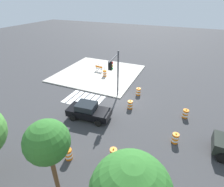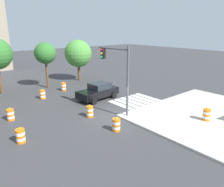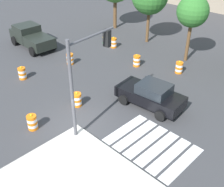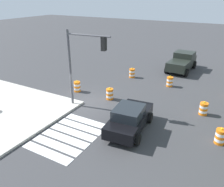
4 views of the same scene
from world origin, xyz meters
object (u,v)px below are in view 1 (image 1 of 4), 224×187
at_px(traffic_barrel_on_sidewalk, 105,73).
at_px(traffic_light_pole, 115,69).
at_px(traffic_barrel_crosswalk_end, 185,114).
at_px(traffic_barrel_opposite_curb, 113,154).
at_px(traffic_barrel_near_corner, 175,138).
at_px(traffic_barrel_median_far, 130,105).
at_px(traffic_barrel_median_near, 138,92).
at_px(street_tree_corner_lot, 47,142).
at_px(construction_barricade, 100,68).
at_px(traffic_barrel_lane_center, 68,154).
at_px(sports_car, 88,111).

height_order(traffic_barrel_on_sidewalk, traffic_light_pole, traffic_light_pole).
distance_m(traffic_barrel_crosswalk_end, traffic_barrel_on_sidewalk, 13.26).
bearing_deg(traffic_barrel_opposite_curb, traffic_barrel_near_corner, -138.87).
xyz_separation_m(traffic_barrel_median_far, traffic_barrel_on_sidewalk, (6.21, -6.55, 0.15)).
distance_m(traffic_barrel_median_far, traffic_barrel_on_sidewalk, 9.03).
height_order(traffic_barrel_crosswalk_end, traffic_barrel_median_near, same).
distance_m(traffic_barrel_on_sidewalk, street_tree_corner_lot, 18.29).
bearing_deg(construction_barricade, traffic_barrel_near_corner, 138.41).
bearing_deg(street_tree_corner_lot, traffic_barrel_crosswalk_end, -121.31).
bearing_deg(traffic_barrel_on_sidewalk, traffic_light_pole, 125.41).
bearing_deg(traffic_barrel_near_corner, construction_barricade, -41.59).
height_order(traffic_barrel_opposite_curb, traffic_light_pole, traffic_light_pole).
xyz_separation_m(traffic_barrel_near_corner, traffic_barrel_lane_center, (7.19, 4.96, 0.00)).
bearing_deg(traffic_barrel_crosswalk_end, traffic_barrel_median_near, -24.93).
bearing_deg(traffic_barrel_median_far, sports_car, 44.90).
distance_m(traffic_light_pole, street_tree_corner_lot, 11.58).
relative_size(traffic_barrel_median_far, traffic_barrel_opposite_curb, 1.00).
xyz_separation_m(traffic_barrel_lane_center, traffic_barrel_opposite_curb, (-3.09, -1.39, 0.00)).
xyz_separation_m(traffic_barrel_crosswalk_end, traffic_barrel_opposite_curb, (4.65, 7.62, 0.00)).
xyz_separation_m(sports_car, street_tree_corner_lot, (-2.05, 7.41, 3.28)).
xyz_separation_m(traffic_barrel_median_far, traffic_light_pole, (2.15, -0.84, 3.46)).
bearing_deg(traffic_barrel_median_near, traffic_barrel_on_sidewalk, -27.97).
distance_m(traffic_barrel_near_corner, construction_barricade, 17.34).
bearing_deg(construction_barricade, traffic_barrel_crosswalk_end, 151.08).
xyz_separation_m(traffic_barrel_opposite_curb, street_tree_corner_lot, (2.25, 3.72, 3.64)).
xyz_separation_m(traffic_light_pole, street_tree_corner_lot, (-0.90, 11.54, 0.19)).
bearing_deg(street_tree_corner_lot, traffic_light_pole, -85.52).
xyz_separation_m(traffic_barrel_lane_center, traffic_light_pole, (0.06, -9.21, 3.46)).
distance_m(traffic_barrel_lane_center, traffic_light_pole, 9.84).
xyz_separation_m(construction_barricade, traffic_light_pole, (-5.72, 7.26, 3.19)).
xyz_separation_m(traffic_barrel_near_corner, traffic_barrel_crosswalk_end, (-0.55, -4.04, 0.00)).
distance_m(traffic_barrel_lane_center, traffic_barrel_opposite_curb, 3.39).
bearing_deg(traffic_barrel_median_far, traffic_light_pole, -21.29).
bearing_deg(sports_car, traffic_light_pole, -105.53).
relative_size(sports_car, construction_barricade, 3.37).
relative_size(traffic_barrel_crosswalk_end, traffic_barrel_median_near, 1.00).
distance_m(traffic_barrel_crosswalk_end, traffic_barrel_opposite_curb, 8.92).
height_order(sports_car, traffic_barrel_median_near, sports_car).
relative_size(traffic_barrel_opposite_curb, street_tree_corner_lot, 0.19).
relative_size(traffic_barrel_lane_center, traffic_light_pole, 0.19).
bearing_deg(traffic_barrel_opposite_curb, traffic_barrel_median_far, -81.88).
distance_m(traffic_barrel_near_corner, street_tree_corner_lot, 10.33).
relative_size(traffic_barrel_crosswalk_end, street_tree_corner_lot, 0.19).
xyz_separation_m(traffic_barrel_median_far, construction_barricade, (7.87, -8.10, 0.27)).
height_order(sports_car, traffic_barrel_crosswalk_end, sports_car).
distance_m(traffic_barrel_median_far, construction_barricade, 11.30).
relative_size(traffic_barrel_median_near, traffic_barrel_opposite_curb, 1.00).
bearing_deg(traffic_barrel_on_sidewalk, traffic_barrel_near_corner, 138.62).
bearing_deg(traffic_barrel_near_corner, traffic_barrel_median_near, -52.60).
relative_size(sports_car, traffic_barrel_median_far, 4.37).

